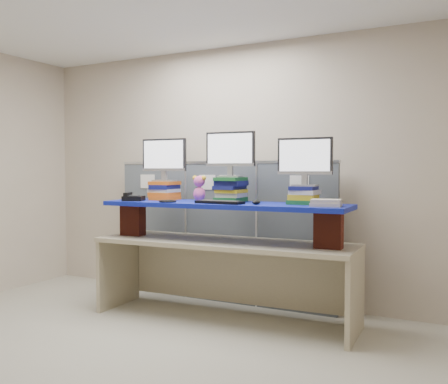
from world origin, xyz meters
The scene contains 18 objects.
room centered at (0.00, 0.00, 1.40)m, with size 5.00×4.00×2.80m.
cubicle_partition centered at (0.00, 1.78, 0.77)m, with size 2.60×0.06×1.53m.
desk centered at (0.35, 1.19, 0.61)m, with size 2.54×0.84×0.76m.
brick_pier_left centered at (-0.66, 1.10, 0.92)m, with size 0.23×0.13×0.32m, color maroon.
brick_pier_right centered at (1.36, 1.19, 0.92)m, with size 0.23×0.13×0.32m, color maroon.
blue_board centered at (0.35, 1.19, 1.10)m, with size 2.38×0.59×0.04m, color navy.
book_stack_left centered at (-0.39, 1.29, 1.22)m, with size 0.26×0.32×0.19m.
book_stack_center centered at (0.36, 1.32, 1.25)m, with size 0.26×0.30×0.24m.
book_stack_right centered at (1.08, 1.35, 1.21)m, with size 0.26×0.30×0.16m.
monitor_left centered at (-0.39, 1.28, 1.56)m, with size 0.50×0.15×0.44m.
monitor_center centered at (0.35, 1.31, 1.61)m, with size 0.50×0.15×0.44m.
monitor_right centered at (1.09, 1.35, 1.54)m, with size 0.50×0.15×0.44m.
keyboard centered at (0.38, 1.04, 1.14)m, with size 0.46×0.18×0.03m.
mouse centered at (0.72, 1.10, 1.14)m, with size 0.06×0.12×0.04m, color black.
desk_phone centered at (-0.58, 1.00, 1.16)m, with size 0.25×0.24×0.08m.
headset centered at (-0.15, 0.98, 1.13)m, with size 0.17×0.17×0.02m, color black.
plush_toy centered at (0.03, 1.26, 1.26)m, with size 0.15×0.11×0.25m.
binder_stack centered at (1.34, 1.16, 1.15)m, with size 0.28×0.24×0.06m.
Camera 1 is at (2.53, -2.98, 1.44)m, focal length 40.00 mm.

